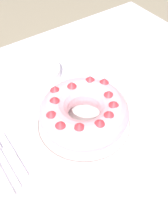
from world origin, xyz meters
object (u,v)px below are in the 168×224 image
at_px(fork, 2,157).
at_px(cake_knife, 14,158).
at_px(serving_dish, 84,123).
at_px(napkin, 149,95).
at_px(bundt_cake, 84,112).
at_px(side_bowl, 39,73).

distance_m(fork, cake_knife, 0.03).
relative_size(serving_dish, napkin, 1.91).
height_order(serving_dish, napkin, serving_dish).
bearing_deg(serving_dish, cake_knife, 176.44).
distance_m(bundt_cake, fork, 0.26).
bearing_deg(fork, cake_knife, -37.43).
relative_size(serving_dish, bundt_cake, 1.15).
bearing_deg(napkin, serving_dish, 175.81).
distance_m(bundt_cake, side_bowl, 0.27).
xyz_separation_m(cake_knife, side_bowl, (0.22, 0.26, 0.02)).
distance_m(cake_knife, napkin, 0.47).
height_order(cake_knife, napkin, cake_knife).
bearing_deg(side_bowl, cake_knife, -130.01).
distance_m(serving_dish, bundt_cake, 0.05).
relative_size(bundt_cake, fork, 1.34).
xyz_separation_m(cake_knife, napkin, (0.47, -0.03, -0.00)).
bearing_deg(side_bowl, napkin, -48.96).
xyz_separation_m(fork, cake_knife, (0.03, -0.02, 0.00)).
bearing_deg(fork, bundt_cake, -6.60).
height_order(bundt_cake, napkin, bundt_cake).
xyz_separation_m(serving_dish, fork, (-0.25, 0.04, -0.01)).
relative_size(fork, side_bowl, 1.27).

